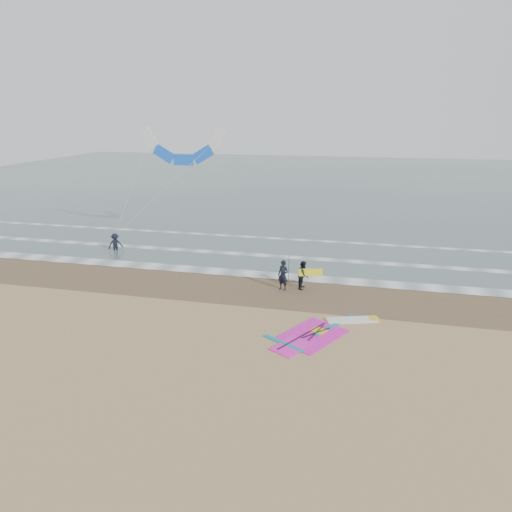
% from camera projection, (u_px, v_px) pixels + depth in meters
% --- Properties ---
extents(ground, '(120.00, 120.00, 0.00)m').
position_uv_depth(ground, '(250.00, 342.00, 19.24)').
color(ground, tan).
rests_on(ground, ground).
extents(sea_water, '(120.00, 80.00, 0.02)m').
position_uv_depth(sea_water, '(331.00, 182.00, 63.88)').
color(sea_water, '#47605E').
rests_on(sea_water, ground).
extents(wet_sand_band, '(120.00, 5.00, 0.01)m').
position_uv_depth(wet_sand_band, '(276.00, 290.00, 24.82)').
color(wet_sand_band, brown).
rests_on(wet_sand_band, ground).
extents(foam_waterline, '(120.00, 9.15, 0.02)m').
position_uv_depth(foam_waterline, '(289.00, 265.00, 28.95)').
color(foam_waterline, white).
rests_on(foam_waterline, ground).
extents(windsurf_rig, '(4.98, 4.72, 0.12)m').
position_uv_depth(windsurf_rig, '(324.00, 331.00, 20.10)').
color(windsurf_rig, white).
rests_on(windsurf_rig, ground).
extents(person_standing, '(0.72, 0.61, 1.68)m').
position_uv_depth(person_standing, '(283.00, 275.00, 24.66)').
color(person_standing, black).
rests_on(person_standing, ground).
extents(person_walking, '(0.66, 0.81, 1.56)m').
position_uv_depth(person_walking, '(303.00, 275.00, 24.89)').
color(person_walking, black).
rests_on(person_walking, ground).
extents(person_wading, '(1.15, 1.14, 1.59)m').
position_uv_depth(person_wading, '(115.00, 240.00, 31.73)').
color(person_wading, black).
rests_on(person_wading, ground).
extents(held_pole, '(0.17, 0.86, 1.82)m').
position_uv_depth(held_pole, '(289.00, 269.00, 24.48)').
color(held_pole, black).
rests_on(held_pole, ground).
extents(carried_kiteboard, '(1.30, 0.51, 0.39)m').
position_uv_depth(carried_kiteboard, '(311.00, 272.00, 24.65)').
color(carried_kiteboard, yellow).
rests_on(carried_kiteboard, ground).
extents(surf_kite, '(7.29, 3.43, 7.33)m').
position_uv_depth(surf_kite, '(183.00, 149.00, 32.21)').
color(surf_kite, white).
rests_on(surf_kite, ground).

